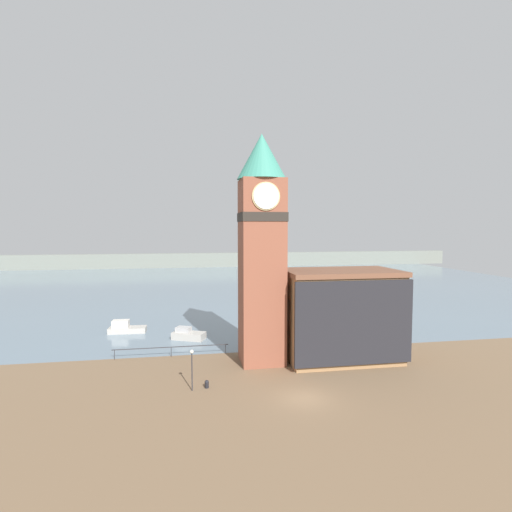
# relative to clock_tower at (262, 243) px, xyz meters

# --- Properties ---
(ground_plane) EXTENTS (160.00, 160.00, 0.00)m
(ground_plane) POSITION_rel_clock_tower_xyz_m (1.78, -9.56, -12.42)
(ground_plane) COLOR brown
(water) EXTENTS (160.00, 120.00, 0.00)m
(water) POSITION_rel_clock_tower_xyz_m (1.78, 63.44, -12.42)
(water) COLOR slate
(water) RESTS_ON ground_plane
(far_shoreline) EXTENTS (180.00, 3.00, 5.00)m
(far_shoreline) POSITION_rel_clock_tower_xyz_m (1.78, 103.44, -9.92)
(far_shoreline) COLOR gray
(far_shoreline) RESTS_ON water
(pier_railing) EXTENTS (12.39, 0.08, 1.09)m
(pier_railing) POSITION_rel_clock_tower_xyz_m (-9.39, 3.19, -11.45)
(pier_railing) COLOR #333338
(pier_railing) RESTS_ON ground_plane
(clock_tower) EXTENTS (5.04, 5.04, 23.45)m
(clock_tower) POSITION_rel_clock_tower_xyz_m (0.00, 0.00, 0.00)
(clock_tower) COLOR brown
(clock_tower) RESTS_ON ground_plane
(pier_building) EXTENTS (12.07, 7.45, 9.54)m
(pier_building) POSITION_rel_clock_tower_xyz_m (8.46, -0.60, -7.62)
(pier_building) COLOR #9E754C
(pier_building) RESTS_ON ground_plane
(boat_near) EXTENTS (4.42, 3.33, 1.53)m
(boat_near) POSITION_rel_clock_tower_xyz_m (-7.59, 9.76, -11.83)
(boat_near) COLOR #B7B2A8
(boat_near) RESTS_ON water
(boat_far) EXTENTS (4.91, 2.13, 1.69)m
(boat_far) POSITION_rel_clock_tower_xyz_m (-15.80, 14.46, -11.80)
(boat_far) COLOR #B7B2A8
(boat_far) RESTS_ON water
(mooring_bollard_near) EXTENTS (0.38, 0.38, 0.68)m
(mooring_bollard_near) POSITION_rel_clock_tower_xyz_m (-6.00, -6.00, -12.05)
(mooring_bollard_near) COLOR black
(mooring_bollard_near) RESTS_ON ground_plane
(lamp_post) EXTENTS (0.32, 0.32, 3.58)m
(lamp_post) POSITION_rel_clock_tower_xyz_m (-7.27, -6.39, -9.88)
(lamp_post) COLOR #2D2D33
(lamp_post) RESTS_ON ground_plane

